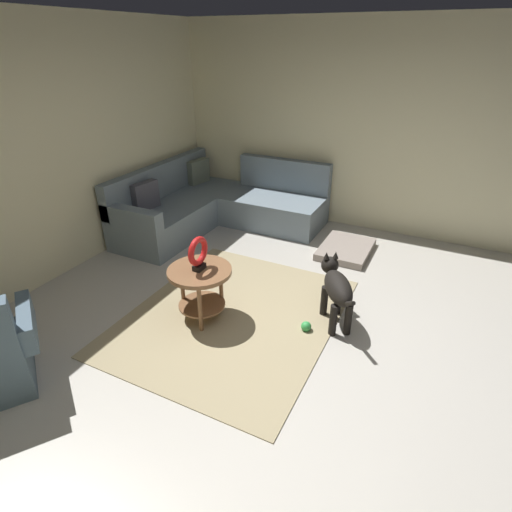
% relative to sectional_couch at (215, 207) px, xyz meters
% --- Properties ---
extents(ground_plane, '(6.00, 6.00, 0.10)m').
position_rel_sectional_couch_xyz_m(ground_plane, '(-1.99, -2.02, -0.34)').
color(ground_plane, '#B7B2A8').
extents(wall_back, '(6.00, 0.12, 2.70)m').
position_rel_sectional_couch_xyz_m(wall_back, '(-1.99, 0.92, 1.06)').
color(wall_back, beige).
rests_on(wall_back, ground_plane).
extents(wall_right, '(0.12, 6.00, 2.70)m').
position_rel_sectional_couch_xyz_m(wall_right, '(0.95, -2.02, 1.06)').
color(wall_right, beige).
rests_on(wall_right, ground_plane).
extents(area_rug, '(2.30, 1.90, 0.01)m').
position_rel_sectional_couch_xyz_m(area_rug, '(-1.84, -1.32, -0.28)').
color(area_rug, tan).
rests_on(area_rug, ground_plane).
extents(sectional_couch, '(2.20, 2.25, 0.88)m').
position_rel_sectional_couch_xyz_m(sectional_couch, '(0.00, 0.00, 0.00)').
color(sectional_couch, slate).
rests_on(sectional_couch, ground_plane).
extents(side_table, '(0.60, 0.60, 0.54)m').
position_rel_sectional_couch_xyz_m(side_table, '(-1.98, -1.06, 0.13)').
color(side_table, brown).
rests_on(side_table, ground_plane).
extents(torus_sculpture, '(0.28, 0.08, 0.33)m').
position_rel_sectional_couch_xyz_m(torus_sculpture, '(-1.98, -1.06, 0.42)').
color(torus_sculpture, black).
rests_on(torus_sculpture, side_table).
extents(dog_bed_mat, '(0.80, 0.60, 0.09)m').
position_rel_sectional_couch_xyz_m(dog_bed_mat, '(-0.01, -1.94, -0.24)').
color(dog_bed_mat, gray).
rests_on(dog_bed_mat, ground_plane).
extents(dog, '(0.74, 0.51, 0.63)m').
position_rel_sectional_couch_xyz_m(dog, '(-1.47, -2.23, 0.09)').
color(dog, black).
rests_on(dog, ground_plane).
extents(dog_toy_ball, '(0.10, 0.10, 0.10)m').
position_rel_sectional_couch_xyz_m(dog_toy_ball, '(-1.74, -2.04, -0.24)').
color(dog_toy_ball, green).
rests_on(dog_toy_ball, ground_plane).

